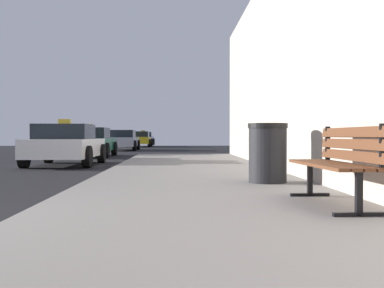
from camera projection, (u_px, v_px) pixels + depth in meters
sidewalk at (221, 224)px, 4.63m from camera, size 4.00×32.00×0.15m
bench at (339, 159)px, 5.40m from camera, size 0.55×1.81×0.89m
trash_bin at (268, 153)px, 7.98m from camera, size 0.65×0.65×0.98m
car_white at (66, 145)px, 15.00m from camera, size 2.00×4.13×1.43m
car_green at (90, 142)px, 21.17m from camera, size 2.02×4.13×1.43m
car_silver at (122, 140)px, 30.39m from camera, size 1.98×4.45×1.27m
car_yellow at (140, 139)px, 39.95m from camera, size 1.94×4.36×1.27m
car_blue at (143, 139)px, 46.39m from camera, size 2.04×4.37×1.43m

